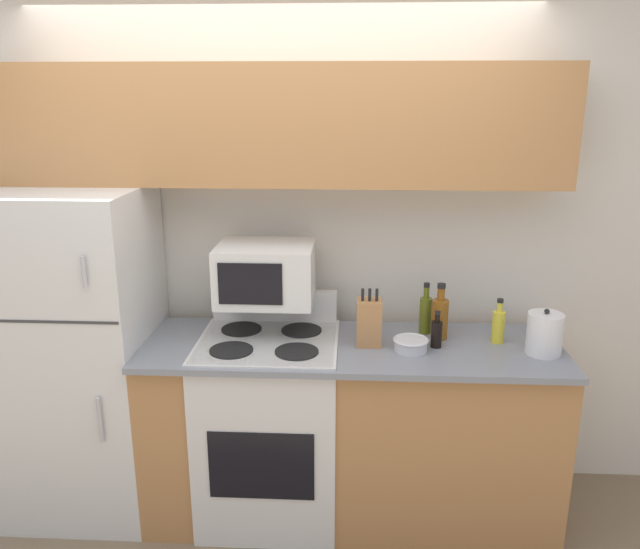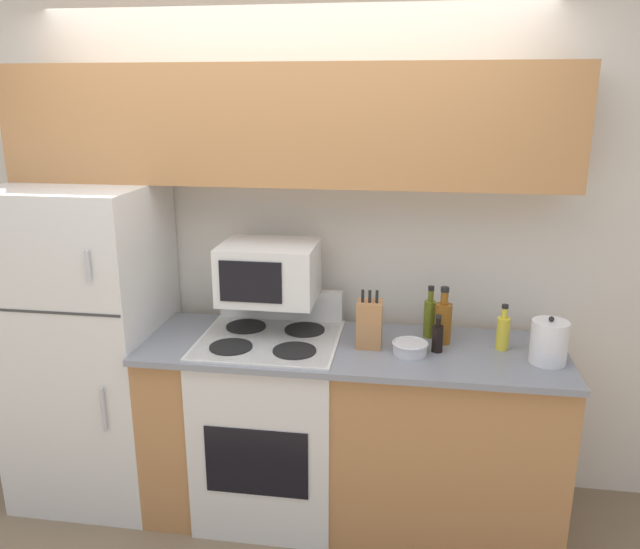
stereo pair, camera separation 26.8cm
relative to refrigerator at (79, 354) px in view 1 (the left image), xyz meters
name	(u,v)px [view 1 (the left image)]	position (x,y,z in m)	size (l,w,h in m)	color
ground_plane	(271,547)	(1.00, -0.34, -0.83)	(12.00, 12.00, 0.00)	#7F6B51
wall_back	(283,252)	(1.00, 0.38, 0.44)	(8.00, 0.05, 2.55)	silver
lower_cabinets	(350,429)	(1.37, -0.04, -0.36)	(2.00, 0.65, 0.93)	#B27A47
refrigerator	(79,354)	(0.00, 0.00, 0.00)	(0.74, 0.71, 1.66)	silver
upper_cabinets	(277,125)	(1.00, 0.19, 1.11)	(2.74, 0.32, 0.56)	#B27A47
stove	(270,425)	(0.97, -0.05, -0.34)	(0.67, 0.63, 1.10)	silver
microwave	(266,273)	(0.95, 0.06, 0.42)	(0.46, 0.38, 0.28)	silver
knife_block	(369,322)	(1.45, -0.05, 0.22)	(0.12, 0.11, 0.28)	#B27A47
bowl	(411,344)	(1.65, -0.11, 0.13)	(0.17, 0.17, 0.06)	silver
bottle_olive_oil	(425,313)	(1.74, 0.12, 0.20)	(0.06, 0.06, 0.26)	#5B6619
bottle_soy_sauce	(437,333)	(1.77, -0.06, 0.17)	(0.05, 0.05, 0.18)	black
bottle_whiskey	(440,317)	(1.80, 0.05, 0.21)	(0.08, 0.08, 0.28)	brown
bottle_cooking_spray	(498,325)	(2.07, 0.01, 0.19)	(0.06, 0.06, 0.22)	gold
kettle	(544,334)	(2.25, -0.11, 0.20)	(0.16, 0.16, 0.22)	white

